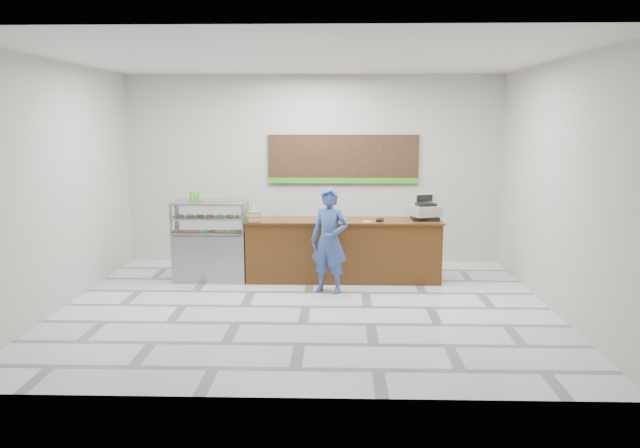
{
  "coord_description": "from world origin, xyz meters",
  "views": [
    {
      "loc": [
        0.45,
        -8.68,
        2.66
      ],
      "look_at": [
        0.18,
        0.9,
        1.06
      ],
      "focal_mm": 35.0,
      "sensor_mm": 36.0,
      "label": 1
    }
  ],
  "objects_px": {
    "sales_counter": "(343,250)",
    "cash_register": "(425,210)",
    "serving_tray": "(335,219)",
    "customer": "(329,241)",
    "display_case": "(211,240)"
  },
  "relations": [
    {
      "from": "display_case",
      "to": "customer",
      "type": "relative_size",
      "value": 0.81
    },
    {
      "from": "cash_register",
      "to": "serving_tray",
      "type": "distance_m",
      "value": 1.51
    },
    {
      "from": "sales_counter",
      "to": "cash_register",
      "type": "xyz_separation_m",
      "value": [
        1.35,
        0.08,
        0.67
      ]
    },
    {
      "from": "customer",
      "to": "display_case",
      "type": "bearing_deg",
      "value": 179.55
    },
    {
      "from": "customer",
      "to": "sales_counter",
      "type": "bearing_deg",
      "value": 93.36
    },
    {
      "from": "cash_register",
      "to": "display_case",
      "type": "bearing_deg",
      "value": 162.36
    },
    {
      "from": "sales_counter",
      "to": "display_case",
      "type": "distance_m",
      "value": 2.23
    },
    {
      "from": "sales_counter",
      "to": "customer",
      "type": "height_order",
      "value": "customer"
    },
    {
      "from": "sales_counter",
      "to": "serving_tray",
      "type": "bearing_deg",
      "value": 171.42
    },
    {
      "from": "sales_counter",
      "to": "display_case",
      "type": "bearing_deg",
      "value": -179.99
    },
    {
      "from": "sales_counter",
      "to": "customer",
      "type": "bearing_deg",
      "value": -106.68
    },
    {
      "from": "cash_register",
      "to": "customer",
      "type": "bearing_deg",
      "value": -171.29
    },
    {
      "from": "sales_counter",
      "to": "cash_register",
      "type": "bearing_deg",
      "value": 3.33
    },
    {
      "from": "cash_register",
      "to": "serving_tray",
      "type": "bearing_deg",
      "value": 163.27
    },
    {
      "from": "cash_register",
      "to": "customer",
      "type": "xyz_separation_m",
      "value": [
        -1.58,
        -0.82,
        -0.36
      ]
    }
  ]
}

